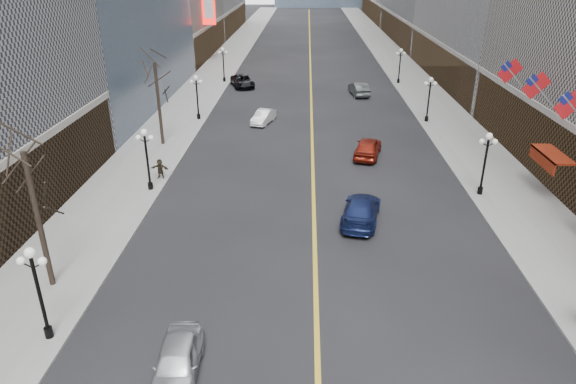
# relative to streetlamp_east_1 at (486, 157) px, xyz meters

# --- Properties ---
(sidewalk_east) EXTENTS (6.00, 230.00, 0.15)m
(sidewalk_east) POSITION_rel_streetlamp_east_1_xyz_m (2.20, 40.00, -2.83)
(sidewalk_east) COLOR gray
(sidewalk_east) RESTS_ON ground
(sidewalk_west) EXTENTS (6.00, 230.00, 0.15)m
(sidewalk_west) POSITION_rel_streetlamp_east_1_xyz_m (-25.80, 40.00, -2.83)
(sidewalk_west) COLOR gray
(sidewalk_west) RESTS_ON ground
(lane_line) EXTENTS (0.25, 200.00, 0.02)m
(lane_line) POSITION_rel_streetlamp_east_1_xyz_m (-11.80, 50.00, -2.89)
(lane_line) COLOR gold
(lane_line) RESTS_ON ground
(streetlamp_east_1) EXTENTS (1.26, 0.44, 4.52)m
(streetlamp_east_1) POSITION_rel_streetlamp_east_1_xyz_m (0.00, 0.00, 0.00)
(streetlamp_east_1) COLOR black
(streetlamp_east_1) RESTS_ON sidewalk_east
(streetlamp_east_2) EXTENTS (1.26, 0.44, 4.52)m
(streetlamp_east_2) POSITION_rel_streetlamp_east_1_xyz_m (0.00, 18.00, 0.00)
(streetlamp_east_2) COLOR black
(streetlamp_east_2) RESTS_ON sidewalk_east
(streetlamp_east_3) EXTENTS (1.26, 0.44, 4.52)m
(streetlamp_east_3) POSITION_rel_streetlamp_east_1_xyz_m (0.00, 36.00, 0.00)
(streetlamp_east_3) COLOR black
(streetlamp_east_3) RESTS_ON sidewalk_east
(streetlamp_west_0) EXTENTS (1.26, 0.44, 4.52)m
(streetlamp_west_0) POSITION_rel_streetlamp_east_1_xyz_m (-23.60, -16.00, 0.00)
(streetlamp_west_0) COLOR black
(streetlamp_west_0) RESTS_ON sidewalk_west
(streetlamp_west_1) EXTENTS (1.26, 0.44, 4.52)m
(streetlamp_west_1) POSITION_rel_streetlamp_east_1_xyz_m (-23.60, 0.00, 0.00)
(streetlamp_west_1) COLOR black
(streetlamp_west_1) RESTS_ON sidewalk_west
(streetlamp_west_2) EXTENTS (1.26, 0.44, 4.52)m
(streetlamp_west_2) POSITION_rel_streetlamp_east_1_xyz_m (-23.60, 18.00, 0.00)
(streetlamp_west_2) COLOR black
(streetlamp_west_2) RESTS_ON sidewalk_west
(streetlamp_west_3) EXTENTS (1.26, 0.44, 4.52)m
(streetlamp_west_3) POSITION_rel_streetlamp_east_1_xyz_m (-23.60, 36.00, 0.00)
(streetlamp_west_3) COLOR black
(streetlamp_west_3) RESTS_ON sidewalk_west
(flag_3) EXTENTS (2.87, 0.12, 2.87)m
(flag_3) POSITION_rel_streetlamp_east_1_xyz_m (3.51, -3.00, 4.39)
(flag_3) COLOR #B2B2B7
(flag_3) RESTS_ON ground
(flag_4) EXTENTS (2.87, 0.12, 2.87)m
(flag_4) POSITION_rel_streetlamp_east_1_xyz_m (3.51, 2.00, 4.39)
(flag_4) COLOR #B2B2B7
(flag_4) RESTS_ON ground
(flag_5) EXTENTS (2.87, 0.12, 2.87)m
(flag_5) POSITION_rel_streetlamp_east_1_xyz_m (3.51, 7.00, 4.39)
(flag_5) COLOR #B2B2B7
(flag_5) RESTS_ON ground
(awning_c) EXTENTS (1.40, 4.00, 0.93)m
(awning_c) POSITION_rel_streetlamp_east_1_xyz_m (4.30, -0.00, 0.18)
(awning_c) COLOR maroon
(awning_c) RESTS_ON ground
(tree_west_near) EXTENTS (3.60, 3.60, 7.92)m
(tree_west_near) POSITION_rel_streetlamp_east_1_xyz_m (-25.30, -12.00, 3.34)
(tree_west_near) COLOR #2D231C
(tree_west_near) RESTS_ON sidewalk_west
(tree_west_far) EXTENTS (3.60, 3.60, 7.92)m
(tree_west_far) POSITION_rel_streetlamp_east_1_xyz_m (-25.30, 10.00, 3.34)
(tree_west_far) COLOR #2D231C
(tree_west_far) RESTS_ON sidewalk_west
(car_nb_near) EXTENTS (2.02, 4.48, 1.49)m
(car_nb_near) POSITION_rel_streetlamp_east_1_xyz_m (-17.41, -18.00, -2.15)
(car_nb_near) COLOR #B7B9BF
(car_nb_near) RESTS_ON ground
(car_nb_mid) EXTENTS (2.48, 4.31, 1.34)m
(car_nb_mid) POSITION_rel_streetlamp_east_1_xyz_m (-16.75, 17.17, -2.23)
(car_nb_mid) COLOR white
(car_nb_mid) RESTS_ON ground
(car_nb_far) EXTENTS (4.03, 5.95, 1.51)m
(car_nb_far) POSITION_rel_streetlamp_east_1_xyz_m (-20.80, 33.49, -2.15)
(car_nb_far) COLOR black
(car_nb_far) RESTS_ON ground
(car_sb_near) EXTENTS (3.25, 5.77, 1.58)m
(car_sb_near) POSITION_rel_streetlamp_east_1_xyz_m (-8.82, -4.17, -2.11)
(car_sb_near) COLOR #152050
(car_sb_near) RESTS_ON ground
(car_sb_mid) EXTENTS (3.08, 5.23, 1.67)m
(car_sb_mid) POSITION_rel_streetlamp_east_1_xyz_m (-7.13, 7.71, -2.07)
(car_sb_mid) COLOR maroon
(car_sb_mid) RESTS_ON ground
(car_sb_far) EXTENTS (2.44, 5.14, 1.63)m
(car_sb_far) POSITION_rel_streetlamp_east_1_xyz_m (-5.92, 29.49, -2.09)
(car_sb_far) COLOR #414648
(car_sb_far) RESTS_ON ground
(ped_west_far) EXTENTS (1.45, 0.58, 1.52)m
(ped_west_far) POSITION_rel_streetlamp_east_1_xyz_m (-23.40, 2.09, -1.99)
(ped_west_far) COLOR #2B2418
(ped_west_far) RESTS_ON sidewalk_west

